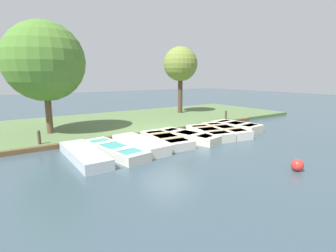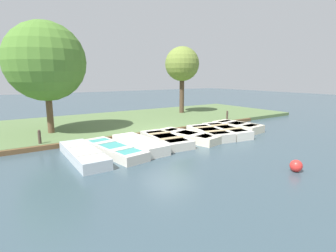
{
  "view_description": "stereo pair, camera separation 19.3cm",
  "coord_description": "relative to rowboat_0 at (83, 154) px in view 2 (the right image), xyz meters",
  "views": [
    {
      "loc": [
        10.46,
        -7.27,
        2.99
      ],
      "look_at": [
        0.36,
        -0.29,
        0.65
      ],
      "focal_mm": 28.0,
      "sensor_mm": 36.0,
      "label": 1
    },
    {
      "loc": [
        10.57,
        -7.11,
        2.99
      ],
      "look_at": [
        0.36,
        -0.29,
        0.65
      ],
      "focal_mm": 28.0,
      "sensor_mm": 36.0,
      "label": 2
    }
  ],
  "objects": [
    {
      "name": "park_tree_far_left",
      "position": [
        -4.54,
        -0.26,
        3.47
      ],
      "size": [
        3.76,
        3.76,
        5.55
      ],
      "color": "brown",
      "rests_on": "ground_plane"
    },
    {
      "name": "rowboat_1",
      "position": [
        -0.02,
        1.18,
        -0.01
      ],
      "size": [
        3.5,
        1.51,
        0.37
      ],
      "rotation": [
        0.0,
        0.0,
        0.15
      ],
      "color": "beige",
      "rests_on": "ground_plane"
    },
    {
      "name": "rowboat_7",
      "position": [
        -0.46,
        8.73,
        0.02
      ],
      "size": [
        2.76,
        1.51,
        0.43
      ],
      "rotation": [
        0.0,
        0.0,
        0.11
      ],
      "color": "beige",
      "rests_on": "ground_plane"
    },
    {
      "name": "rowboat_6",
      "position": [
        -0.03,
        7.37,
        0.02
      ],
      "size": [
        3.14,
        1.48,
        0.43
      ],
      "rotation": [
        0.0,
        0.0,
        -0.16
      ],
      "color": "silver",
      "rests_on": "ground_plane"
    },
    {
      "name": "park_tree_left",
      "position": [
        -6.83,
        9.58,
        3.66
      ],
      "size": [
        2.56,
        2.56,
        5.19
      ],
      "color": "#4C3828",
      "rests_on": "ground_plane"
    },
    {
      "name": "rowboat_3",
      "position": [
        -0.28,
        3.78,
        -0.01
      ],
      "size": [
        3.1,
        1.43,
        0.37
      ],
      "rotation": [
        0.0,
        0.0,
        -0.08
      ],
      "color": "beige",
      "rests_on": "ground_plane"
    },
    {
      "name": "rowboat_0",
      "position": [
        0.0,
        0.0,
        0.0
      ],
      "size": [
        3.41,
        0.99,
        0.4
      ],
      "rotation": [
        0.0,
        0.0,
        -0.01
      ],
      "color": "#B2BCC1",
      "rests_on": "ground_plane"
    },
    {
      "name": "mooring_post_near",
      "position": [
        -2.48,
        -1.07,
        0.21
      ],
      "size": [
        0.12,
        0.12,
        0.8
      ],
      "color": "#47382D",
      "rests_on": "ground_plane"
    },
    {
      "name": "mooring_post_far",
      "position": [
        -2.48,
        10.01,
        0.21
      ],
      "size": [
        0.12,
        0.12,
        0.8
      ],
      "color": "#47382D",
      "rests_on": "ground_plane"
    },
    {
      "name": "dock_walkway",
      "position": [
        -2.6,
        4.58,
        -0.1
      ],
      "size": [
        1.08,
        14.57,
        0.2
      ],
      "color": "brown",
      "rests_on": "ground_plane"
    },
    {
      "name": "rowboat_5",
      "position": [
        -0.11,
        6.28,
        0.01
      ],
      "size": [
        2.98,
        1.7,
        0.42
      ],
      "rotation": [
        0.0,
        0.0,
        -0.2
      ],
      "color": "beige",
      "rests_on": "ground_plane"
    },
    {
      "name": "buoy",
      "position": [
        5.04,
        5.25,
        -0.0
      ],
      "size": [
        0.39,
        0.39,
        0.39
      ],
      "color": "red",
      "rests_on": "ground_plane"
    },
    {
      "name": "shore_bank",
      "position": [
        -6.21,
        4.58,
        -0.09
      ],
      "size": [
        8.0,
        24.0,
        0.21
      ],
      "color": "#567042",
      "rests_on": "ground_plane"
    },
    {
      "name": "ground_plane",
      "position": [
        -1.21,
        4.58,
        -0.2
      ],
      "size": [
        80.0,
        80.0,
        0.0
      ],
      "primitive_type": "plane",
      "color": "#384C56"
    },
    {
      "name": "rowboat_4",
      "position": [
        -0.22,
        5.0,
        -0.01
      ],
      "size": [
        3.31,
        1.66,
        0.38
      ],
      "rotation": [
        0.0,
        0.0,
        0.22
      ],
      "color": "beige",
      "rests_on": "ground_plane"
    },
    {
      "name": "rowboat_2",
      "position": [
        -0.07,
        2.34,
        0.02
      ],
      "size": [
        3.06,
        1.2,
        0.44
      ],
      "rotation": [
        0.0,
        0.0,
        0.06
      ],
      "color": "silver",
      "rests_on": "ground_plane"
    }
  ]
}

